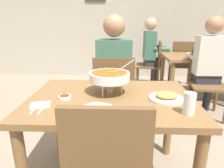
{
  "coord_description": "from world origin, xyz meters",
  "views": [
    {
      "loc": [
        0.06,
        -1.33,
        1.24
      ],
      "look_at": [
        0.0,
        0.15,
        0.77
      ],
      "focal_mm": 31.88,
      "sensor_mm": 36.0,
      "label": 1
    }
  ],
  "objects_px": {
    "chair_bg_left": "(153,62)",
    "patron_bg_right": "(208,61)",
    "appetizer_plate": "(166,97)",
    "dining_table_far": "(195,64)",
    "diner_main": "(114,70)",
    "dining_table_main": "(111,111)",
    "rice_plate": "(97,110)",
    "drink_glass": "(189,105)",
    "chair_bg_right": "(207,78)",
    "sauce_dish": "(65,97)",
    "curry_bowl": "(109,77)",
    "chair_diner_main": "(114,92)",
    "chair_bg_corner": "(182,62)",
    "patron_bg_left": "(151,49)"
  },
  "relations": [
    {
      "from": "curry_bowl",
      "to": "dining_table_far",
      "type": "height_order",
      "value": "curry_bowl"
    },
    {
      "from": "appetizer_plate",
      "to": "patron_bg_right",
      "type": "xyz_separation_m",
      "value": [
        0.84,
        1.35,
        0.0
      ]
    },
    {
      "from": "dining_table_far",
      "to": "patron_bg_left",
      "type": "xyz_separation_m",
      "value": [
        -0.62,
        0.57,
        0.15
      ]
    },
    {
      "from": "chair_diner_main",
      "to": "sauce_dish",
      "type": "relative_size",
      "value": 10.0
    },
    {
      "from": "drink_glass",
      "to": "chair_bg_right",
      "type": "xyz_separation_m",
      "value": [
        0.77,
        1.54,
        -0.27
      ]
    },
    {
      "from": "appetizer_plate",
      "to": "curry_bowl",
      "type": "bearing_deg",
      "value": 164.57
    },
    {
      "from": "patron_bg_left",
      "to": "patron_bg_right",
      "type": "bearing_deg",
      "value": -61.96
    },
    {
      "from": "drink_glass",
      "to": "chair_diner_main",
      "type": "bearing_deg",
      "value": 115.68
    },
    {
      "from": "appetizer_plate",
      "to": "chair_bg_right",
      "type": "distance_m",
      "value": 1.59
    },
    {
      "from": "drink_glass",
      "to": "patron_bg_right",
      "type": "height_order",
      "value": "patron_bg_right"
    },
    {
      "from": "curry_bowl",
      "to": "dining_table_far",
      "type": "distance_m",
      "value": 2.19
    },
    {
      "from": "appetizer_plate",
      "to": "dining_table_far",
      "type": "height_order",
      "value": "appetizer_plate"
    },
    {
      "from": "curry_bowl",
      "to": "patron_bg_right",
      "type": "xyz_separation_m",
      "value": [
        1.24,
        1.24,
        -0.11
      ]
    },
    {
      "from": "rice_plate",
      "to": "patron_bg_right",
      "type": "relative_size",
      "value": 0.18
    },
    {
      "from": "sauce_dish",
      "to": "chair_bg_right",
      "type": "relative_size",
      "value": 0.1
    },
    {
      "from": "curry_bowl",
      "to": "rice_plate",
      "type": "bearing_deg",
      "value": -99.57
    },
    {
      "from": "patron_bg_right",
      "to": "chair_bg_corner",
      "type": "bearing_deg",
      "value": 89.56
    },
    {
      "from": "rice_plate",
      "to": "chair_bg_right",
      "type": "bearing_deg",
      "value": 49.87
    },
    {
      "from": "rice_plate",
      "to": "dining_table_main",
      "type": "bearing_deg",
      "value": 74.26
    },
    {
      "from": "rice_plate",
      "to": "appetizer_plate",
      "type": "bearing_deg",
      "value": 26.51
    },
    {
      "from": "dining_table_far",
      "to": "patron_bg_left",
      "type": "distance_m",
      "value": 0.85
    },
    {
      "from": "diner_main",
      "to": "patron_bg_right",
      "type": "xyz_separation_m",
      "value": [
        1.23,
        0.58,
        0.0
      ]
    },
    {
      "from": "diner_main",
      "to": "sauce_dish",
      "type": "distance_m",
      "value": 0.84
    },
    {
      "from": "chair_bg_left",
      "to": "patron_bg_right",
      "type": "relative_size",
      "value": 0.69
    },
    {
      "from": "dining_table_main",
      "to": "chair_diner_main",
      "type": "xyz_separation_m",
      "value": [
        -0.0,
        0.71,
        -0.1
      ]
    },
    {
      "from": "dining_table_far",
      "to": "rice_plate",
      "type": "bearing_deg",
      "value": -122.5
    },
    {
      "from": "dining_table_main",
      "to": "chair_bg_left",
      "type": "height_order",
      "value": "chair_bg_left"
    },
    {
      "from": "chair_bg_right",
      "to": "rice_plate",
      "type": "bearing_deg",
      "value": -130.13
    },
    {
      "from": "diner_main",
      "to": "drink_glass",
      "type": "xyz_separation_m",
      "value": [
        0.46,
        -0.99,
        0.04
      ]
    },
    {
      "from": "sauce_dish",
      "to": "dining_table_far",
      "type": "bearing_deg",
      "value": 49.81
    },
    {
      "from": "diner_main",
      "to": "patron_bg_right",
      "type": "relative_size",
      "value": 1.0
    },
    {
      "from": "dining_table_far",
      "to": "chair_bg_right",
      "type": "relative_size",
      "value": 1.11
    },
    {
      "from": "curry_bowl",
      "to": "chair_bg_left",
      "type": "relative_size",
      "value": 0.37
    },
    {
      "from": "curry_bowl",
      "to": "patron_bg_left",
      "type": "xyz_separation_m",
      "value": [
        0.66,
        2.33,
        -0.11
      ]
    },
    {
      "from": "dining_table_main",
      "to": "chair_bg_right",
      "type": "distance_m",
      "value": 1.79
    },
    {
      "from": "curry_bowl",
      "to": "sauce_dish",
      "type": "distance_m",
      "value": 0.35
    },
    {
      "from": "chair_diner_main",
      "to": "curry_bowl",
      "type": "bearing_deg",
      "value": -91.46
    },
    {
      "from": "diner_main",
      "to": "chair_diner_main",
      "type": "bearing_deg",
      "value": -90.0
    },
    {
      "from": "chair_bg_left",
      "to": "chair_bg_corner",
      "type": "height_order",
      "value": "same"
    },
    {
      "from": "rice_plate",
      "to": "chair_bg_right",
      "type": "height_order",
      "value": "chair_bg_right"
    },
    {
      "from": "sauce_dish",
      "to": "patron_bg_right",
      "type": "bearing_deg",
      "value": 41.23
    },
    {
      "from": "dining_table_main",
      "to": "diner_main",
      "type": "relative_size",
      "value": 0.89
    },
    {
      "from": "rice_plate",
      "to": "drink_glass",
      "type": "relative_size",
      "value": 1.85
    },
    {
      "from": "drink_glass",
      "to": "dining_table_far",
      "type": "height_order",
      "value": "drink_glass"
    },
    {
      "from": "chair_bg_left",
      "to": "patron_bg_left",
      "type": "xyz_separation_m",
      "value": [
        -0.04,
        0.02,
        0.24
      ]
    },
    {
      "from": "curry_bowl",
      "to": "patron_bg_right",
      "type": "distance_m",
      "value": 1.76
    },
    {
      "from": "diner_main",
      "to": "dining_table_far",
      "type": "xyz_separation_m",
      "value": [
        1.26,
        1.1,
        -0.15
      ]
    },
    {
      "from": "chair_bg_left",
      "to": "curry_bowl",
      "type": "bearing_deg",
      "value": -106.9
    },
    {
      "from": "chair_bg_left",
      "to": "patron_bg_left",
      "type": "relative_size",
      "value": 0.69
    },
    {
      "from": "diner_main",
      "to": "dining_table_far",
      "type": "distance_m",
      "value": 1.68
    }
  ]
}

